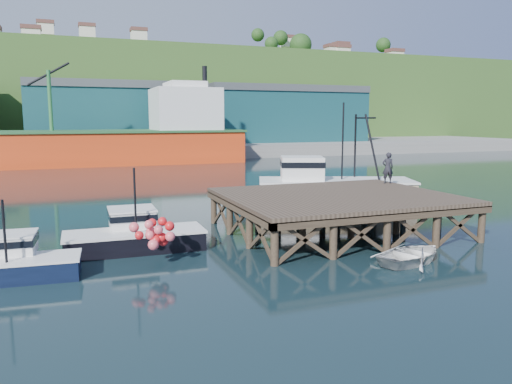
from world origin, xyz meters
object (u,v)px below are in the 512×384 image
boat_black (134,234)px  dockworker (388,168)px  dinghy (412,254)px  trawler (333,185)px  boat_navy (11,262)px

boat_black → dockworker: size_ratio=3.31×
dinghy → trawler: bearing=-33.8°
boat_navy → dinghy: boat_navy is taller
trawler → dockworker: 5.06m
dinghy → dockworker: size_ratio=1.87×
boat_navy → dinghy: (16.18, -3.82, -0.27)m
boat_navy → dockworker: dockworker is taller
trawler → dockworker: (1.38, -4.60, 1.60)m
boat_black → trawler: trawler is taller
boat_black → dockworker: bearing=10.9°
trawler → dinghy: trawler is taller
boat_navy → trawler: (20.10, 10.17, 0.86)m
boat_navy → boat_black: (5.13, 2.82, 0.08)m
boat_black → dinghy: bearing=-29.7°
boat_navy → trawler: bearing=31.3°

